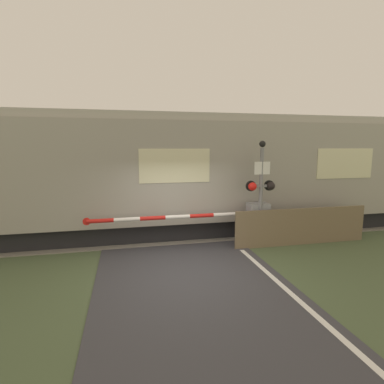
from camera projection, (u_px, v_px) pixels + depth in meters
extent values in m
plane|color=#475638|center=(186.00, 271.00, 7.06)|extent=(80.00, 80.00, 0.00)
cube|color=slate|center=(166.00, 230.00, 10.40)|extent=(36.00, 3.20, 0.03)
cube|color=#595451|center=(169.00, 234.00, 9.70)|extent=(36.00, 0.08, 0.10)
cube|color=#595451|center=(164.00, 223.00, 11.09)|extent=(36.00, 0.08, 0.10)
cube|color=black|center=(168.00, 222.00, 10.38)|extent=(18.91, 2.58, 0.60)
cube|color=#9E998E|center=(168.00, 170.00, 10.10)|extent=(20.56, 3.04, 3.05)
cube|color=#ADA89E|center=(167.00, 120.00, 9.86)|extent=(20.15, 2.79, 0.24)
cube|color=beige|center=(345.00, 163.00, 9.81)|extent=(2.06, 0.02, 0.98)
cube|color=beige|center=(175.00, 166.00, 8.60)|extent=(2.06, 0.02, 0.98)
cube|color=gray|center=(258.00, 223.00, 8.97)|extent=(0.60, 0.44, 1.24)
cylinder|color=gray|center=(258.00, 213.00, 8.92)|extent=(0.16, 0.16, 0.18)
cylinder|color=red|center=(247.00, 213.00, 8.85)|extent=(0.70, 0.11, 0.11)
cylinder|color=white|center=(225.00, 214.00, 8.70)|extent=(0.70, 0.11, 0.11)
cylinder|color=red|center=(202.00, 216.00, 8.55)|extent=(0.70, 0.11, 0.11)
cylinder|color=white|center=(178.00, 217.00, 8.40)|extent=(0.70, 0.11, 0.11)
cylinder|color=red|center=(153.00, 218.00, 8.25)|extent=(0.70, 0.11, 0.11)
cylinder|color=white|center=(127.00, 219.00, 8.10)|extent=(0.70, 0.11, 0.11)
cylinder|color=red|center=(100.00, 221.00, 7.95)|extent=(0.70, 0.11, 0.11)
cylinder|color=red|center=(87.00, 222.00, 7.87)|extent=(0.20, 0.02, 0.20)
cylinder|color=gray|center=(261.00, 198.00, 8.63)|extent=(0.11, 0.11, 2.87)
cube|color=gray|center=(261.00, 186.00, 8.58)|extent=(0.69, 0.07, 0.07)
sphere|color=red|center=(253.00, 186.00, 8.47)|extent=(0.24, 0.24, 0.24)
sphere|color=black|center=(271.00, 186.00, 8.59)|extent=(0.24, 0.24, 0.24)
cylinder|color=black|center=(251.00, 186.00, 8.58)|extent=(0.30, 0.06, 0.30)
cylinder|color=black|center=(269.00, 185.00, 8.70)|extent=(0.30, 0.06, 0.30)
cube|color=white|center=(262.00, 168.00, 8.47)|extent=(0.47, 0.02, 0.36)
sphere|color=black|center=(262.00, 144.00, 8.40)|extent=(0.18, 0.18, 0.18)
cube|color=#726047|center=(302.00, 226.00, 8.89)|extent=(4.20, 0.06, 1.10)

